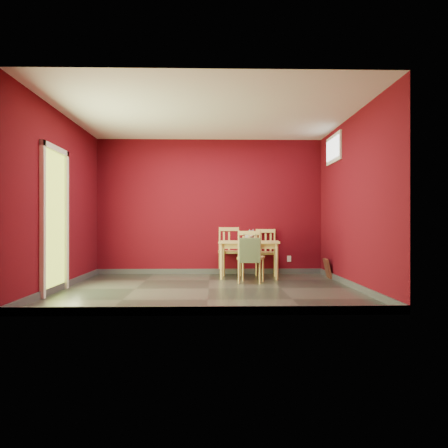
{
  "coord_description": "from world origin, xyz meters",
  "views": [
    {
      "loc": [
        0.08,
        -6.76,
        1.0
      ],
      "look_at": [
        0.25,
        0.45,
        1.0
      ],
      "focal_mm": 35.0,
      "sensor_mm": 36.0,
      "label": 1
    }
  ],
  "objects_px": {
    "dining_table": "(249,246)",
    "chair_far_right": "(266,251)",
    "chair_near": "(251,256)",
    "picture_frame": "(327,268)",
    "chair_far_left": "(230,250)",
    "cat": "(250,235)",
    "tote_bag": "(250,250)"
  },
  "relations": [
    {
      "from": "chair_near",
      "to": "picture_frame",
      "type": "relative_size",
      "value": 2.45
    },
    {
      "from": "chair_near",
      "to": "tote_bag",
      "type": "bearing_deg",
      "value": -99.43
    },
    {
      "from": "tote_bag",
      "to": "cat",
      "type": "height_order",
      "value": "cat"
    },
    {
      "from": "chair_near",
      "to": "tote_bag",
      "type": "xyz_separation_m",
      "value": [
        -0.03,
        -0.21,
        0.11
      ]
    },
    {
      "from": "chair_far_left",
      "to": "cat",
      "type": "height_order",
      "value": "chair_far_left"
    },
    {
      "from": "dining_table",
      "to": "chair_far_right",
      "type": "distance_m",
      "value": 0.67
    },
    {
      "from": "cat",
      "to": "chair_near",
      "type": "bearing_deg",
      "value": -92.96
    },
    {
      "from": "chair_far_left",
      "to": "picture_frame",
      "type": "distance_m",
      "value": 1.91
    },
    {
      "from": "chair_near",
      "to": "cat",
      "type": "distance_m",
      "value": 0.76
    },
    {
      "from": "picture_frame",
      "to": "tote_bag",
      "type": "bearing_deg",
      "value": -150.7
    },
    {
      "from": "chair_far_left",
      "to": "chair_near",
      "type": "xyz_separation_m",
      "value": [
        0.31,
        -1.23,
        -0.03
      ]
    },
    {
      "from": "dining_table",
      "to": "tote_bag",
      "type": "relative_size",
      "value": 2.41
    },
    {
      "from": "chair_near",
      "to": "picture_frame",
      "type": "height_order",
      "value": "chair_near"
    },
    {
      "from": "dining_table",
      "to": "chair_far_left",
      "type": "bearing_deg",
      "value": 119.89
    },
    {
      "from": "chair_near",
      "to": "picture_frame",
      "type": "bearing_deg",
      "value": 23.37
    },
    {
      "from": "dining_table",
      "to": "chair_far_right",
      "type": "bearing_deg",
      "value": 55.45
    },
    {
      "from": "dining_table",
      "to": "cat",
      "type": "height_order",
      "value": "cat"
    },
    {
      "from": "dining_table",
      "to": "tote_bag",
      "type": "height_order",
      "value": "tote_bag"
    },
    {
      "from": "tote_bag",
      "to": "picture_frame",
      "type": "height_order",
      "value": "tote_bag"
    },
    {
      "from": "chair_near",
      "to": "dining_table",
      "type": "bearing_deg",
      "value": 87.64
    },
    {
      "from": "dining_table",
      "to": "chair_far_right",
      "type": "relative_size",
      "value": 1.27
    },
    {
      "from": "dining_table",
      "to": "chair_far_right",
      "type": "height_order",
      "value": "chair_far_right"
    },
    {
      "from": "dining_table",
      "to": "tote_bag",
      "type": "xyz_separation_m",
      "value": [
        -0.06,
        -0.85,
        -0.03
      ]
    },
    {
      "from": "chair_far_right",
      "to": "chair_near",
      "type": "bearing_deg",
      "value": -108.62
    },
    {
      "from": "chair_far_right",
      "to": "tote_bag",
      "type": "height_order",
      "value": "chair_far_right"
    },
    {
      "from": "picture_frame",
      "to": "chair_far_left",
      "type": "bearing_deg",
      "value": 161.76
    },
    {
      "from": "chair_far_left",
      "to": "chair_far_right",
      "type": "height_order",
      "value": "chair_far_left"
    },
    {
      "from": "chair_far_left",
      "to": "chair_far_right",
      "type": "distance_m",
      "value": 0.71
    },
    {
      "from": "dining_table",
      "to": "chair_far_left",
      "type": "xyz_separation_m",
      "value": [
        -0.34,
        0.59,
        -0.12
      ]
    },
    {
      "from": "dining_table",
      "to": "cat",
      "type": "relative_size",
      "value": 2.49
    },
    {
      "from": "chair_far_left",
      "to": "cat",
      "type": "relative_size",
      "value": 2.03
    },
    {
      "from": "chair_far_right",
      "to": "tote_bag",
      "type": "xyz_separation_m",
      "value": [
        -0.43,
        -1.38,
        0.11
      ]
    }
  ]
}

